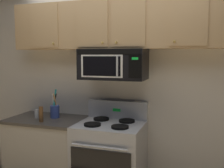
{
  "coord_description": "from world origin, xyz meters",
  "views": [
    {
      "loc": [
        0.97,
        -2.39,
        1.67
      ],
      "look_at": [
        0.0,
        0.49,
        1.35
      ],
      "focal_mm": 42.61,
      "sensor_mm": 36.0,
      "label": 1
    }
  ],
  "objects_px": {
    "over_range_microwave": "(113,64)",
    "spice_jar": "(41,115)",
    "stove_range": "(110,160)",
    "salt_shaker": "(37,114)",
    "utensil_crock_blue": "(55,110)",
    "pepper_mill": "(41,114)"
  },
  "relations": [
    {
      "from": "salt_shaker",
      "to": "over_range_microwave",
      "type": "bearing_deg",
      "value": 8.69
    },
    {
      "from": "over_range_microwave",
      "to": "spice_jar",
      "type": "xyz_separation_m",
      "value": [
        -0.86,
        -0.19,
        -0.62
      ]
    },
    {
      "from": "utensil_crock_blue",
      "to": "pepper_mill",
      "type": "height_order",
      "value": "utensil_crock_blue"
    },
    {
      "from": "stove_range",
      "to": "salt_shaker",
      "type": "distance_m",
      "value": 1.08
    },
    {
      "from": "utensil_crock_blue",
      "to": "salt_shaker",
      "type": "xyz_separation_m",
      "value": [
        -0.21,
        -0.09,
        -0.04
      ]
    },
    {
      "from": "salt_shaker",
      "to": "pepper_mill",
      "type": "relative_size",
      "value": 0.6
    },
    {
      "from": "pepper_mill",
      "to": "utensil_crock_blue",
      "type": "bearing_deg",
      "value": 80.81
    },
    {
      "from": "over_range_microwave",
      "to": "utensil_crock_blue",
      "type": "height_order",
      "value": "over_range_microwave"
    },
    {
      "from": "stove_range",
      "to": "pepper_mill",
      "type": "bearing_deg",
      "value": -166.82
    },
    {
      "from": "utensil_crock_blue",
      "to": "spice_jar",
      "type": "bearing_deg",
      "value": -129.73
    },
    {
      "from": "salt_shaker",
      "to": "utensil_crock_blue",
      "type": "bearing_deg",
      "value": 22.7
    },
    {
      "from": "salt_shaker",
      "to": "spice_jar",
      "type": "bearing_deg",
      "value": -25.42
    },
    {
      "from": "stove_range",
      "to": "over_range_microwave",
      "type": "bearing_deg",
      "value": 90.14
    },
    {
      "from": "over_range_microwave",
      "to": "spice_jar",
      "type": "relative_size",
      "value": 6.35
    },
    {
      "from": "salt_shaker",
      "to": "spice_jar",
      "type": "distance_m",
      "value": 0.11
    },
    {
      "from": "stove_range",
      "to": "spice_jar",
      "type": "height_order",
      "value": "stove_range"
    },
    {
      "from": "stove_range",
      "to": "utensil_crock_blue",
      "type": "relative_size",
      "value": 3.14
    },
    {
      "from": "stove_range",
      "to": "spice_jar",
      "type": "relative_size",
      "value": 9.36
    },
    {
      "from": "over_range_microwave",
      "to": "pepper_mill",
      "type": "relative_size",
      "value": 4.14
    },
    {
      "from": "salt_shaker",
      "to": "pepper_mill",
      "type": "xyz_separation_m",
      "value": [
        0.17,
        -0.16,
        0.04
      ]
    },
    {
      "from": "over_range_microwave",
      "to": "pepper_mill",
      "type": "bearing_deg",
      "value": -159.13
    },
    {
      "from": "stove_range",
      "to": "spice_jar",
      "type": "distance_m",
      "value": 1.0
    }
  ]
}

